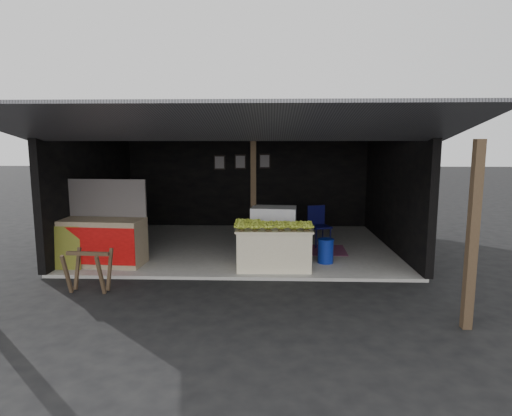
{
  "coord_description": "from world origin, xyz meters",
  "views": [
    {
      "loc": [
        0.69,
        -7.41,
        2.44
      ],
      "look_at": [
        0.37,
        1.49,
        1.1
      ],
      "focal_mm": 30.0,
      "sensor_mm": 36.0,
      "label": 1
    }
  ],
  "objects_px": {
    "banana_table": "(274,248)",
    "sawhorse": "(88,267)",
    "white_crate": "(274,231)",
    "neighbor_stall": "(102,240)",
    "plastic_chair": "(318,222)",
    "water_barrel": "(326,252)"
  },
  "relations": [
    {
      "from": "white_crate",
      "to": "neighbor_stall",
      "type": "height_order",
      "value": "neighbor_stall"
    },
    {
      "from": "water_barrel",
      "to": "neighbor_stall",
      "type": "bearing_deg",
      "value": -176.58
    },
    {
      "from": "neighbor_stall",
      "to": "water_barrel",
      "type": "relative_size",
      "value": 3.63
    },
    {
      "from": "sawhorse",
      "to": "water_barrel",
      "type": "xyz_separation_m",
      "value": [
        4.1,
        1.72,
        -0.14
      ]
    },
    {
      "from": "neighbor_stall",
      "to": "plastic_chair",
      "type": "distance_m",
      "value": 4.79
    },
    {
      "from": "water_barrel",
      "to": "plastic_chair",
      "type": "distance_m",
      "value": 1.55
    },
    {
      "from": "plastic_chair",
      "to": "neighbor_stall",
      "type": "bearing_deg",
      "value": -179.2
    },
    {
      "from": "banana_table",
      "to": "sawhorse",
      "type": "height_order",
      "value": "banana_table"
    },
    {
      "from": "neighbor_stall",
      "to": "plastic_chair",
      "type": "bearing_deg",
      "value": 25.89
    },
    {
      "from": "white_crate",
      "to": "neighbor_stall",
      "type": "xyz_separation_m",
      "value": [
        -3.4,
        -0.86,
        -0.02
      ]
    },
    {
      "from": "banana_table",
      "to": "white_crate",
      "type": "distance_m",
      "value": 1.0
    },
    {
      "from": "white_crate",
      "to": "banana_table",
      "type": "bearing_deg",
      "value": -85.38
    },
    {
      "from": "white_crate",
      "to": "neighbor_stall",
      "type": "distance_m",
      "value": 3.5
    },
    {
      "from": "neighbor_stall",
      "to": "plastic_chair",
      "type": "xyz_separation_m",
      "value": [
        4.44,
        1.78,
        0.05
      ]
    },
    {
      "from": "banana_table",
      "to": "water_barrel",
      "type": "height_order",
      "value": "banana_table"
    },
    {
      "from": "sawhorse",
      "to": "water_barrel",
      "type": "height_order",
      "value": "sawhorse"
    },
    {
      "from": "banana_table",
      "to": "sawhorse",
      "type": "bearing_deg",
      "value": -157.71
    },
    {
      "from": "sawhorse",
      "to": "white_crate",
      "type": "bearing_deg",
      "value": 40.37
    },
    {
      "from": "banana_table",
      "to": "white_crate",
      "type": "height_order",
      "value": "white_crate"
    },
    {
      "from": "white_crate",
      "to": "water_barrel",
      "type": "xyz_separation_m",
      "value": [
        1.04,
        -0.59,
        -0.29
      ]
    },
    {
      "from": "sawhorse",
      "to": "plastic_chair",
      "type": "height_order",
      "value": "plastic_chair"
    },
    {
      "from": "sawhorse",
      "to": "plastic_chair",
      "type": "xyz_separation_m",
      "value": [
        4.1,
        3.24,
        0.18
      ]
    }
  ]
}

